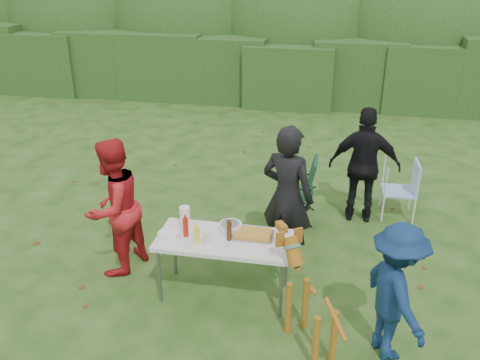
% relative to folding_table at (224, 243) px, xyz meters
% --- Properties ---
extents(ground, '(80.00, 80.00, 0.00)m').
position_rel_folding_table_xyz_m(ground, '(-0.10, 0.24, -0.69)').
color(ground, '#1E4211').
extents(hedge_row, '(22.00, 1.40, 1.70)m').
position_rel_folding_table_xyz_m(hedge_row, '(-0.10, 8.24, 0.16)').
color(hedge_row, '#23471C').
rests_on(hedge_row, ground).
extents(shrub_backdrop, '(20.00, 2.60, 3.20)m').
position_rel_folding_table_xyz_m(shrub_backdrop, '(-0.10, 9.84, 0.91)').
color(shrub_backdrop, '#3D6628').
rests_on(shrub_backdrop, ground).
extents(folding_table, '(1.50, 0.70, 0.74)m').
position_rel_folding_table_xyz_m(folding_table, '(0.00, 0.00, 0.00)').
color(folding_table, silver).
rests_on(folding_table, ground).
extents(person_cook, '(0.77, 0.63, 1.83)m').
position_rel_folding_table_xyz_m(person_cook, '(0.61, 0.82, 0.23)').
color(person_cook, black).
rests_on(person_cook, ground).
extents(person_red_jacket, '(0.87, 0.99, 1.71)m').
position_rel_folding_table_xyz_m(person_red_jacket, '(-1.41, 0.26, 0.17)').
color(person_red_jacket, red).
rests_on(person_red_jacket, ground).
extents(person_black_puffy, '(1.02, 0.45, 1.71)m').
position_rel_folding_table_xyz_m(person_black_puffy, '(1.57, 2.14, 0.17)').
color(person_black_puffy, black).
rests_on(person_black_puffy, ground).
extents(child, '(0.87, 1.06, 1.43)m').
position_rel_folding_table_xyz_m(child, '(1.79, -0.62, 0.03)').
color(child, navy).
rests_on(child, ground).
extents(dog, '(0.97, 1.17, 1.05)m').
position_rel_folding_table_xyz_m(dog, '(1.02, -0.69, -0.16)').
color(dog, '#995C17').
rests_on(dog, ground).
extents(camping_chair, '(0.61, 0.61, 0.96)m').
position_rel_folding_table_xyz_m(camping_chair, '(0.62, 2.00, -0.21)').
color(camping_chair, '#143E22').
rests_on(camping_chair, ground).
extents(lawn_chair, '(0.54, 0.54, 0.88)m').
position_rel_folding_table_xyz_m(lawn_chair, '(2.12, 2.37, -0.25)').
color(lawn_chair, '#4173DA').
rests_on(lawn_chair, ground).
extents(food_tray, '(0.45, 0.30, 0.02)m').
position_rel_folding_table_xyz_m(food_tray, '(0.31, 0.11, 0.06)').
color(food_tray, '#B7B7BA').
rests_on(food_tray, folding_table).
extents(focaccia_bread, '(0.40, 0.26, 0.04)m').
position_rel_folding_table_xyz_m(focaccia_bread, '(0.31, 0.11, 0.09)').
color(focaccia_bread, '#C3892D').
rests_on(focaccia_bread, food_tray).
extents(mustard_bottle, '(0.06, 0.06, 0.20)m').
position_rel_folding_table_xyz_m(mustard_bottle, '(-0.26, -0.15, 0.15)').
color(mustard_bottle, yellow).
rests_on(mustard_bottle, folding_table).
extents(ketchup_bottle, '(0.06, 0.06, 0.22)m').
position_rel_folding_table_xyz_m(ketchup_bottle, '(-0.43, -0.02, 0.16)').
color(ketchup_bottle, '#B91806').
rests_on(ketchup_bottle, folding_table).
extents(beer_bottle, '(0.06, 0.06, 0.24)m').
position_rel_folding_table_xyz_m(beer_bottle, '(0.06, -0.02, 0.17)').
color(beer_bottle, '#47230F').
rests_on(beer_bottle, folding_table).
extents(paper_towel_roll, '(0.12, 0.12, 0.26)m').
position_rel_folding_table_xyz_m(paper_towel_roll, '(-0.49, 0.16, 0.18)').
color(paper_towel_roll, white).
rests_on(paper_towel_roll, folding_table).
extents(cup_stack, '(0.08, 0.08, 0.18)m').
position_rel_folding_table_xyz_m(cup_stack, '(-0.15, -0.18, 0.14)').
color(cup_stack, white).
rests_on(cup_stack, folding_table).
extents(pasta_bowl, '(0.26, 0.26, 0.10)m').
position_rel_folding_table_xyz_m(pasta_bowl, '(0.04, 0.17, 0.10)').
color(pasta_bowl, silver).
rests_on(pasta_bowl, folding_table).
extents(plate_stack, '(0.24, 0.24, 0.05)m').
position_rel_folding_table_xyz_m(plate_stack, '(-0.62, -0.07, 0.08)').
color(plate_stack, white).
rests_on(plate_stack, folding_table).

